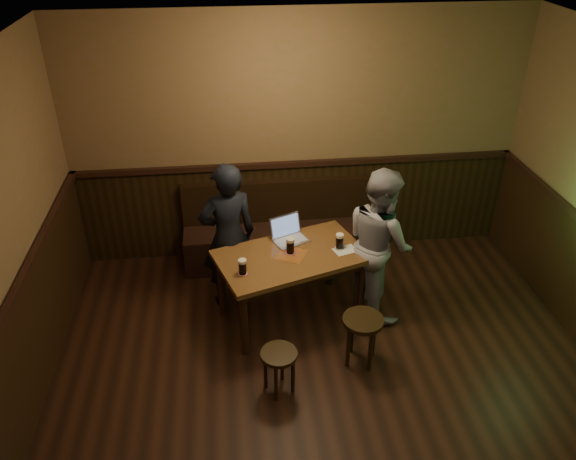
# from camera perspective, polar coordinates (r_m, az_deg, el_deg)

# --- Properties ---
(room) EXTENTS (5.04, 6.04, 2.84)m
(room) POSITION_cam_1_polar(r_m,az_deg,el_deg) (4.00, 6.25, -8.65)
(room) COLOR black
(room) RESTS_ON ground
(bench) EXTENTS (2.20, 0.50, 0.95)m
(bench) POSITION_cam_1_polar(r_m,az_deg,el_deg) (6.52, -0.79, -0.67)
(bench) COLOR black
(bench) RESTS_ON ground
(pub_table) EXTENTS (1.59, 1.20, 0.76)m
(pub_table) POSITION_cam_1_polar(r_m,az_deg,el_deg) (5.46, 0.33, -3.37)
(pub_table) COLOR brown
(pub_table) RESTS_ON ground
(stool_left) EXTENTS (0.40, 0.40, 0.43)m
(stool_left) POSITION_cam_1_polar(r_m,az_deg,el_deg) (4.88, -0.93, -13.08)
(stool_left) COLOR black
(stool_left) RESTS_ON ground
(stool_right) EXTENTS (0.49, 0.49, 0.50)m
(stool_right) POSITION_cam_1_polar(r_m,az_deg,el_deg) (5.14, 7.57, -9.77)
(stool_right) COLOR black
(stool_right) RESTS_ON ground
(pint_left) EXTENTS (0.10, 0.10, 0.15)m
(pint_left) POSITION_cam_1_polar(r_m,az_deg,el_deg) (5.11, -4.64, -3.74)
(pint_left) COLOR maroon
(pint_left) RESTS_ON pub_table
(pint_mid) EXTENTS (0.11, 0.11, 0.17)m
(pint_mid) POSITION_cam_1_polar(r_m,az_deg,el_deg) (5.38, 0.23, -1.61)
(pint_mid) COLOR maroon
(pint_mid) RESTS_ON pub_table
(pint_right) EXTENTS (0.10, 0.10, 0.16)m
(pint_right) POSITION_cam_1_polar(r_m,az_deg,el_deg) (5.48, 5.26, -1.12)
(pint_right) COLOR maroon
(pint_right) RESTS_ON pub_table
(laptop) EXTENTS (0.41, 0.38, 0.23)m
(laptop) POSITION_cam_1_polar(r_m,az_deg,el_deg) (5.60, 0.05, -0.40)
(laptop) COLOR silver
(laptop) RESTS_ON pub_table
(menu) EXTENTS (0.25, 0.21, 0.00)m
(menu) POSITION_cam_1_polar(r_m,az_deg,el_deg) (5.49, 5.83, -2.04)
(menu) COLOR silver
(menu) RESTS_ON pub_table
(person_suit) EXTENTS (0.65, 0.51, 1.58)m
(person_suit) POSITION_cam_1_polar(r_m,az_deg,el_deg) (5.64, -6.08, -0.65)
(person_suit) COLOR black
(person_suit) RESTS_ON ground
(person_grey) EXTENTS (0.78, 0.90, 1.58)m
(person_grey) POSITION_cam_1_polar(r_m,az_deg,el_deg) (5.59, 9.25, -1.25)
(person_grey) COLOR gray
(person_grey) RESTS_ON ground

